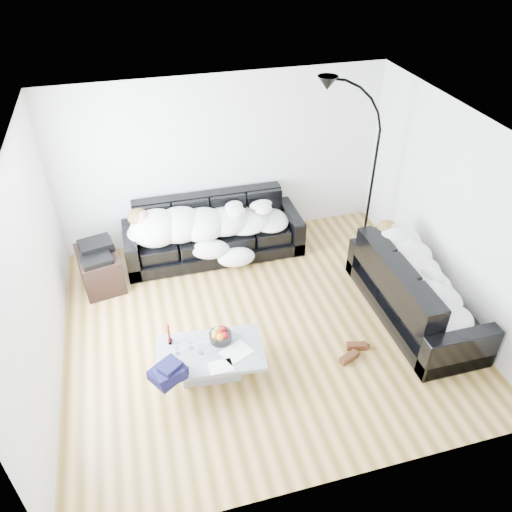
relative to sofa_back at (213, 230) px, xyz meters
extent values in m
plane|color=brown|center=(0.28, -1.73, -0.44)|extent=(5.00, 5.00, 0.00)
cube|color=silver|center=(0.28, 0.52, 0.86)|extent=(5.00, 0.02, 2.60)
cube|color=silver|center=(-2.22, -1.73, 0.86)|extent=(0.02, 4.50, 2.60)
cube|color=silver|center=(2.78, -1.73, 0.86)|extent=(0.02, 4.50, 2.60)
plane|color=white|center=(0.28, -1.73, 2.16)|extent=(5.00, 5.00, 0.00)
cube|color=black|center=(0.00, 0.00, 0.00)|extent=(2.67, 0.92, 0.87)
cube|color=black|center=(2.26, -2.06, 0.01)|extent=(0.94, 2.19, 0.89)
ellipsoid|color=#0C4659|center=(2.20, -1.38, 0.28)|extent=(0.42, 0.38, 0.20)
cube|color=#939699|center=(-0.51, -2.34, -0.26)|extent=(1.28, 0.83, 0.35)
cylinder|color=white|center=(-0.36, -2.20, 0.00)|extent=(0.33, 0.33, 0.16)
cylinder|color=white|center=(-0.72, -2.24, 0.00)|extent=(0.09, 0.09, 0.17)
cylinder|color=white|center=(-0.87, -2.28, -0.01)|extent=(0.07, 0.07, 0.15)
cylinder|color=white|center=(-0.62, -2.35, 0.00)|extent=(0.08, 0.08, 0.16)
cylinder|color=maroon|center=(-0.94, -2.11, 0.03)|extent=(0.04, 0.04, 0.23)
cylinder|color=maroon|center=(-0.93, -2.06, 0.05)|extent=(0.05, 0.05, 0.26)
cube|color=silver|center=(-0.23, -2.44, -0.07)|extent=(0.40, 0.36, 0.01)
cube|color=silver|center=(-0.44, -2.60, -0.07)|extent=(0.27, 0.20, 0.01)
cube|color=black|center=(-1.70, -0.31, -0.17)|extent=(0.66, 0.86, 0.53)
cube|color=black|center=(-1.70, -0.31, 0.16)|extent=(0.51, 0.43, 0.13)
camera|label=1|loc=(-1.04, -6.28, 4.16)|focal=35.00mm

